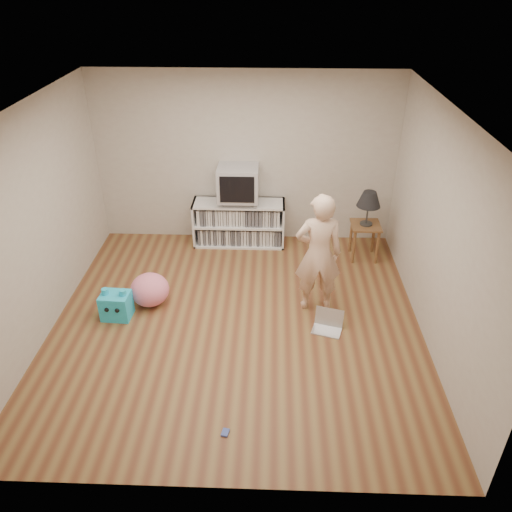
{
  "coord_description": "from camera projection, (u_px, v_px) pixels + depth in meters",
  "views": [
    {
      "loc": [
        0.42,
        -4.87,
        3.89
      ],
      "look_at": [
        0.22,
        0.4,
        0.73
      ],
      "focal_mm": 35.0,
      "sensor_mm": 36.0,
      "label": 1
    }
  ],
  "objects": [
    {
      "name": "crt_tv",
      "position": [
        238.0,
        183.0,
        7.39
      ],
      "size": [
        0.6,
        0.53,
        0.5
      ],
      "color": "#ACACB2",
      "rests_on": "dvd_deck"
    },
    {
      "name": "ground",
      "position": [
        237.0,
        322.0,
        6.18
      ],
      "size": [
        4.5,
        4.5,
        0.0
      ],
      "primitive_type": "plane",
      "color": "brown",
      "rests_on": "ground"
    },
    {
      "name": "ceiling",
      "position": [
        231.0,
        112.0,
        4.85
      ],
      "size": [
        4.5,
        4.5,
        0.01
      ],
      "primitive_type": "cube",
      "color": "white",
      "rests_on": "walls"
    },
    {
      "name": "table_lamp",
      "position": [
        369.0,
        200.0,
        7.06
      ],
      "size": [
        0.34,
        0.34,
        0.52
      ],
      "color": "#333333",
      "rests_on": "side_table"
    },
    {
      "name": "playing_cards",
      "position": [
        225.0,
        432.0,
        4.74
      ],
      "size": [
        0.08,
        0.1,
        0.02
      ],
      "primitive_type": "cube",
      "rotation": [
        0.0,
        0.0,
        -0.2
      ],
      "color": "#465DBC",
      "rests_on": "ground"
    },
    {
      "name": "person",
      "position": [
        318.0,
        254.0,
        6.06
      ],
      "size": [
        0.59,
        0.4,
        1.58
      ],
      "primitive_type": "imported",
      "rotation": [
        0.0,
        0.0,
        3.19
      ],
      "color": "beige",
      "rests_on": "ground"
    },
    {
      "name": "media_unit",
      "position": [
        239.0,
        222.0,
        7.75
      ],
      "size": [
        1.4,
        0.45,
        0.7
      ],
      "color": "white",
      "rests_on": "ground"
    },
    {
      "name": "plush_blue",
      "position": [
        116.0,
        305.0,
        6.2
      ],
      "size": [
        0.37,
        0.33,
        0.41
      ],
      "rotation": [
        0.0,
        0.0,
        -0.06
      ],
      "color": "#1FC2F4",
      "rests_on": "ground"
    },
    {
      "name": "dvd_deck",
      "position": [
        239.0,
        200.0,
        7.54
      ],
      "size": [
        0.45,
        0.35,
        0.07
      ],
      "primitive_type": "cube",
      "color": "gray",
      "rests_on": "media_unit"
    },
    {
      "name": "side_table",
      "position": [
        365.0,
        232.0,
        7.33
      ],
      "size": [
        0.42,
        0.42,
        0.55
      ],
      "color": "brown",
      "rests_on": "ground"
    },
    {
      "name": "plush_pink",
      "position": [
        150.0,
        290.0,
        6.42
      ],
      "size": [
        0.54,
        0.54,
        0.42
      ],
      "primitive_type": "ellipsoid",
      "rotation": [
        0.0,
        0.0,
        -0.09
      ],
      "color": "pink",
      "rests_on": "ground"
    },
    {
      "name": "walls",
      "position": [
        234.0,
        230.0,
        5.52
      ],
      "size": [
        4.52,
        4.52,
        2.6
      ],
      "color": "#B9AEA2",
      "rests_on": "ground"
    },
    {
      "name": "laptop",
      "position": [
        328.0,
        324.0,
        6.06
      ],
      "size": [
        0.41,
        0.36,
        0.24
      ],
      "rotation": [
        0.0,
        0.0,
        -0.29
      ],
      "color": "silver",
      "rests_on": "ground"
    }
  ]
}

